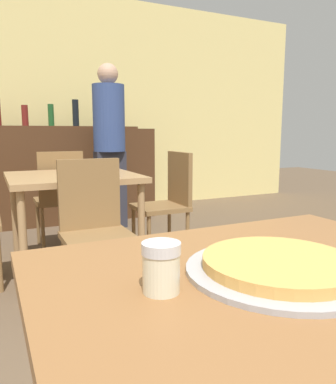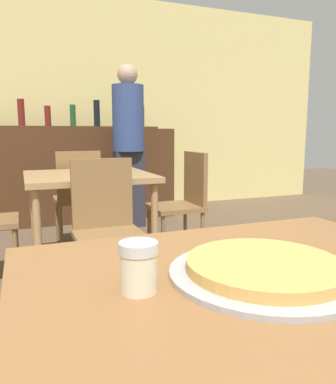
{
  "view_description": "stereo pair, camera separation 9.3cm",
  "coord_description": "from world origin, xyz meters",
  "px_view_note": "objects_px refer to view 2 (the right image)",
  "views": [
    {
      "loc": [
        -0.56,
        -0.61,
        1.04
      ],
      "look_at": [
        0.0,
        0.55,
        0.84
      ],
      "focal_mm": 35.0,
      "sensor_mm": 36.0,
      "label": 1
    },
    {
      "loc": [
        -0.47,
        -0.65,
        1.04
      ],
      "look_at": [
        0.0,
        0.55,
        0.84
      ],
      "focal_mm": 35.0,
      "sensor_mm": 36.0,
      "label": 2
    }
  ],
  "objects_px": {
    "chair_far_side_front": "(106,222)",
    "person_standing": "(128,140)",
    "chair_far_side_back": "(78,193)",
    "chair_far_side_right": "(184,198)",
    "pizza_tray": "(264,269)",
    "cheese_shaker": "(139,267)"
  },
  "relations": [
    {
      "from": "chair_far_side_front",
      "to": "person_standing",
      "type": "xyz_separation_m",
      "value": [
        0.64,
        1.78,
        0.45
      ]
    },
    {
      "from": "chair_far_side_back",
      "to": "chair_far_side_right",
      "type": "bearing_deg",
      "value": 142.59
    },
    {
      "from": "chair_far_side_front",
      "to": "person_standing",
      "type": "relative_size",
      "value": 0.5
    },
    {
      "from": "chair_far_side_right",
      "to": "person_standing",
      "type": "bearing_deg",
      "value": -173.28
    },
    {
      "from": "chair_far_side_right",
      "to": "person_standing",
      "type": "relative_size",
      "value": 0.5
    },
    {
      "from": "pizza_tray",
      "to": "chair_far_side_front",
      "type": "bearing_deg",
      "value": 90.28
    },
    {
      "from": "chair_far_side_right",
      "to": "cheese_shaker",
      "type": "xyz_separation_m",
      "value": [
        -1.05,
        -2.14,
        0.28
      ]
    },
    {
      "from": "chair_far_side_front",
      "to": "chair_far_side_right",
      "type": "height_order",
      "value": "same"
    },
    {
      "from": "chair_far_side_front",
      "to": "person_standing",
      "type": "bearing_deg",
      "value": 70.19
    },
    {
      "from": "chair_far_side_back",
      "to": "person_standing",
      "type": "xyz_separation_m",
      "value": [
        0.64,
        0.59,
        0.45
      ]
    },
    {
      "from": "chair_far_side_back",
      "to": "chair_far_side_right",
      "type": "relative_size",
      "value": 1.0
    },
    {
      "from": "chair_far_side_back",
      "to": "pizza_tray",
      "type": "xyz_separation_m",
      "value": [
        0.01,
        -2.76,
        0.25
      ]
    },
    {
      "from": "cheese_shaker",
      "to": "person_standing",
      "type": "height_order",
      "value": "person_standing"
    },
    {
      "from": "chair_far_side_back",
      "to": "chair_far_side_front",
      "type": "bearing_deg",
      "value": 90.0
    },
    {
      "from": "chair_far_side_front",
      "to": "pizza_tray",
      "type": "bearing_deg",
      "value": -89.72
    },
    {
      "from": "chair_far_side_back",
      "to": "cheese_shaker",
      "type": "height_order",
      "value": "chair_far_side_back"
    },
    {
      "from": "pizza_tray",
      "to": "cheese_shaker",
      "type": "height_order",
      "value": "cheese_shaker"
    },
    {
      "from": "chair_far_side_front",
      "to": "chair_far_side_back",
      "type": "relative_size",
      "value": 1.0
    },
    {
      "from": "chair_far_side_back",
      "to": "pizza_tray",
      "type": "distance_m",
      "value": 2.77
    },
    {
      "from": "chair_far_side_front",
      "to": "pizza_tray",
      "type": "xyz_separation_m",
      "value": [
        0.01,
        -1.57,
        0.25
      ]
    },
    {
      "from": "chair_far_side_right",
      "to": "cheese_shaker",
      "type": "height_order",
      "value": "chair_far_side_right"
    },
    {
      "from": "chair_far_side_back",
      "to": "chair_far_side_right",
      "type": "height_order",
      "value": "same"
    }
  ]
}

